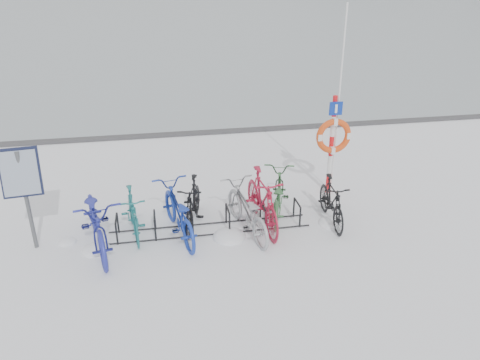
{
  "coord_description": "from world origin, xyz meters",
  "views": [
    {
      "loc": [
        -0.89,
        -8.11,
        4.82
      ],
      "look_at": [
        0.72,
        0.6,
        0.77
      ],
      "focal_mm": 35.0,
      "sensor_mm": 36.0,
      "label": 1
    }
  ],
  "objects": [
    {
      "name": "bike_0",
      "position": [
        -2.12,
        -0.23,
        0.59
      ],
      "size": [
        1.25,
        2.37,
        1.18
      ],
      "primitive_type": "imported",
      "rotation": [
        0.0,
        0.0,
        0.21
      ],
      "color": "#252B94",
      "rests_on": "ground"
    },
    {
      "name": "bike_3",
      "position": [
        -0.3,
        0.32,
        0.5
      ],
      "size": [
        0.86,
        1.72,
        1.0
      ],
      "primitive_type": "imported",
      "rotation": [
        0.0,
        0.0,
        -0.25
      ],
      "color": "black",
      "rests_on": "ground"
    },
    {
      "name": "bike_4",
      "position": [
        0.7,
        -0.18,
        0.51
      ],
      "size": [
        1.06,
        2.04,
        1.02
      ],
      "primitive_type": "imported",
      "rotation": [
        0.0,
        0.0,
        3.35
      ],
      "color": "#989B9F",
      "rests_on": "ground"
    },
    {
      "name": "bike_6",
      "position": [
        1.49,
        0.41,
        0.49
      ],
      "size": [
        1.17,
        1.97,
        0.97
      ],
      "primitive_type": "imported",
      "rotation": [
        0.0,
        0.0,
        2.84
      ],
      "color": "#346839",
      "rests_on": "ground"
    },
    {
      "name": "bike_1",
      "position": [
        -1.49,
        0.15,
        0.48
      ],
      "size": [
        0.65,
        1.63,
        0.95
      ],
      "primitive_type": "imported",
      "rotation": [
        0.0,
        0.0,
        0.13
      ],
      "color": "#1C6C6F",
      "rests_on": "ground"
    },
    {
      "name": "bike_5",
      "position": [
        1.06,
        0.02,
        0.59
      ],
      "size": [
        0.72,
        2.01,
        1.19
      ],
      "primitive_type": "imported",
      "rotation": [
        0.0,
        0.0,
        0.09
      ],
      "color": "#AE1A36",
      "rests_on": "ground"
    },
    {
      "name": "bike_2",
      "position": [
        -0.63,
        -0.05,
        0.52
      ],
      "size": [
        1.11,
        2.1,
        1.05
      ],
      "primitive_type": "imported",
      "rotation": [
        0.0,
        0.0,
        3.36
      ],
      "color": "#1A37A7",
      "rests_on": "ground"
    },
    {
      "name": "snow_drifts",
      "position": [
        0.21,
        -0.09,
        0.0
      ],
      "size": [
        5.68,
        1.46,
        0.23
      ],
      "color": "white",
      "rests_on": "ground"
    },
    {
      "name": "bike_rack",
      "position": [
        0.0,
        0.0,
        0.18
      ],
      "size": [
        4.0,
        0.48,
        0.46
      ],
      "color": "black",
      "rests_on": "ground"
    },
    {
      "name": "lifebuoy_station",
      "position": [
        2.93,
        1.17,
        1.4
      ],
      "size": [
        0.8,
        0.23,
        4.17
      ],
      "color": "red",
      "rests_on": "ground"
    },
    {
      "name": "info_board",
      "position": [
        -3.3,
        -0.07,
        1.43
      ],
      "size": [
        0.69,
        0.32,
        1.99
      ],
      "rotation": [
        0.0,
        0.0,
        0.11
      ],
      "color": "#595B5E",
      "rests_on": "ground"
    },
    {
      "name": "quay_edge",
      "position": [
        0.0,
        5.9,
        0.05
      ],
      "size": [
        400.0,
        0.25,
        0.1
      ],
      "primitive_type": "cube",
      "color": "#3F3F42",
      "rests_on": "ground"
    },
    {
      "name": "bike_7",
      "position": [
        2.5,
        -0.09,
        0.49
      ],
      "size": [
        0.57,
        1.65,
        0.97
      ],
      "primitive_type": "imported",
      "rotation": [
        0.0,
        0.0,
        -0.07
      ],
      "color": "black",
      "rests_on": "ground"
    },
    {
      "name": "ground",
      "position": [
        0.0,
        0.0,
        0.0
      ],
      "size": [
        900.0,
        900.0,
        0.0
      ],
      "primitive_type": "plane",
      "color": "white",
      "rests_on": "ground"
    }
  ]
}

